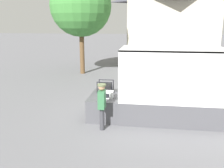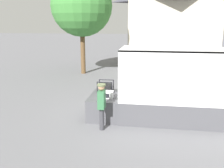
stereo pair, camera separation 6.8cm
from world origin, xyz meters
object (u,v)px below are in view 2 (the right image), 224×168
microwave (108,94)px  worker_person (102,102)px  portable_generator (106,88)px  street_tree (82,6)px  box_truck (212,99)px

microwave → worker_person: worker_person is taller
microwave → portable_generator: 0.84m
portable_generator → street_tree: size_ratio=0.09×
box_truck → portable_generator: box_truck is taller
box_truck → street_tree: size_ratio=0.85×
microwave → box_truck: bearing=4.7°
worker_person → street_tree: size_ratio=0.24×
box_truck → street_tree: 12.57m
microwave → street_tree: street_tree is taller
worker_person → microwave: bearing=88.5°
microwave → portable_generator: (-0.21, 0.81, 0.07)m
box_truck → worker_person: 4.52m
street_tree → worker_person: bearing=-71.5°
microwave → portable_generator: portable_generator is taller
box_truck → microwave: (-4.23, -0.35, 0.10)m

